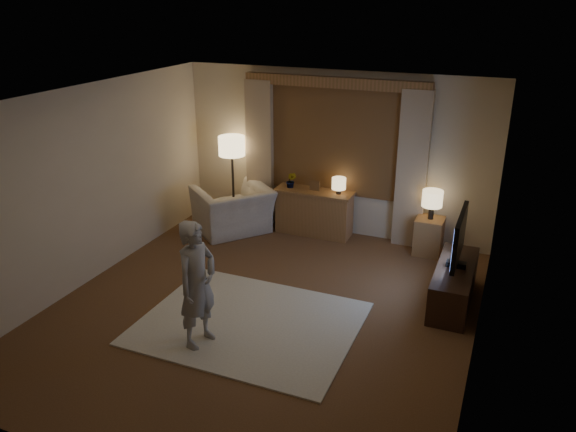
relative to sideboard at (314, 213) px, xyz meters
The scene contains 13 objects.
room 2.24m from the sideboard, 83.43° to the right, with size 5.04×5.54×2.64m.
rug 2.86m from the sideboard, 85.38° to the right, with size 2.50×2.00×0.02m, color beige.
sideboard is the anchor object (origin of this frame).
picture_frame 0.45m from the sideboard, behind, with size 0.16×0.02×0.20m, color brown.
plant 0.64m from the sideboard, behind, with size 0.17×0.13×0.30m, color #999999.
table_lamp_sideboard 0.68m from the sideboard, ahead, with size 0.22×0.22×0.30m.
floor_lamp 1.70m from the sideboard, behind, with size 0.43×0.43×1.49m.
armchair 1.32m from the sideboard, 161.32° to the right, with size 1.15×1.00×0.74m, color beige.
side_table 1.84m from the sideboard, ahead, with size 0.40×0.40×0.56m, color brown.
table_lamp_side 1.91m from the sideboard, ahead, with size 0.30×0.30×0.44m.
tv_stand 2.75m from the sideboard, 30.15° to the right, with size 0.45×1.40×0.50m, color black.
tv 2.80m from the sideboard, 30.17° to the right, with size 0.24×0.98×0.71m.
person 3.42m from the sideboard, 91.68° to the right, with size 0.53×0.35×1.46m, color #9B988F.
Camera 1 is at (2.62, -5.43, 3.66)m, focal length 35.00 mm.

